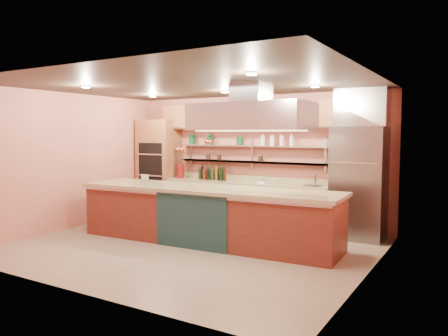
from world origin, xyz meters
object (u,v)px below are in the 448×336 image
Objects in this scene: kitchen_scale at (262,181)px; copper_kettle at (209,141)px; refrigerator at (359,183)px; flower_vase at (181,171)px; green_canister at (240,141)px; island at (206,215)px.

copper_kettle reaches higher than kitchen_scale.
refrigerator reaches higher than flower_vase.
kitchen_scale is 1.70m from copper_kettle.
island is at bearing -78.83° from green_canister.
flower_vase reaches higher than kitchen_scale.
flower_vase reaches higher than island.
refrigerator is at bearing -22.61° from kitchen_scale.
flower_vase is at bearing -171.46° from green_canister.
copper_kettle is (-3.49, 0.23, 0.74)m from refrigerator.
refrigerator is 6.51× the size of flower_vase.
refrigerator is at bearing -4.94° from green_canister.
flower_vase is 2.13m from kitchen_scale.
island is 26.13× the size of copper_kettle.
refrigerator is 2.91m from island.
island is at bearing -58.24° from copper_kettle.
green_canister is (-2.66, 0.23, 0.76)m from refrigerator.
copper_kettle is (-1.21, 1.95, 1.29)m from island.
green_canister reaches higher than island.
island is 2.38m from green_canister.
kitchen_scale is (2.12, 0.00, -0.12)m from flower_vase.
kitchen_scale is at bearing 0.00° from flower_vase.
green_canister is (-0.39, 1.95, 1.30)m from island.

